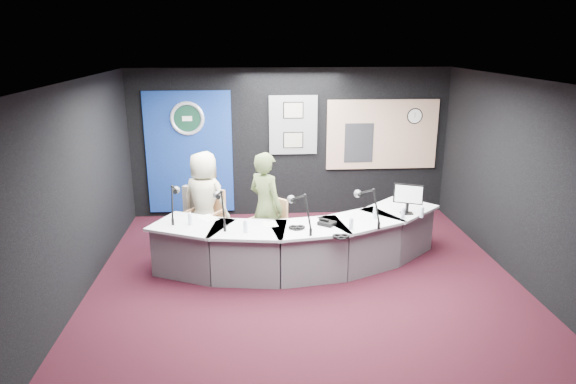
{
  "coord_description": "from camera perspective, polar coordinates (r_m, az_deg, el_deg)",
  "views": [
    {
      "loc": [
        -0.72,
        -6.54,
        3.32
      ],
      "look_at": [
        -0.2,
        0.8,
        1.1
      ],
      "focal_mm": 32.0,
      "sensor_mm": 36.0,
      "label": 1
    }
  ],
  "objects": [
    {
      "name": "person_woman",
      "position": [
        7.78,
        -2.48,
        -1.7
      ],
      "size": [
        0.73,
        0.73,
        1.71
      ],
      "primitive_type": "imported",
      "rotation": [
        0.0,
        0.0,
        2.34
      ],
      "color": "#4E5E31",
      "rests_on": "ground"
    },
    {
      "name": "wall_front",
      "position": [
        4.08,
        6.69,
        -11.33
      ],
      "size": [
        6.0,
        0.02,
        2.8
      ],
      "primitive_type": "cube",
      "color": "black",
      "rests_on": "ground"
    },
    {
      "name": "boom_mic_a",
      "position": [
        7.72,
        -12.54,
        -0.71
      ],
      "size": [
        0.16,
        0.74,
        0.6
      ],
      "primitive_type": null,
      "color": "black",
      "rests_on": "broadcast_desk"
    },
    {
      "name": "boom_mic_b",
      "position": [
        7.35,
        -7.51,
        -1.33
      ],
      "size": [
        0.25,
        0.73,
        0.6
      ],
      "primitive_type": null,
      "color": "black",
      "rests_on": "broadcast_desk"
    },
    {
      "name": "computer_monitor",
      "position": [
        7.9,
        13.19,
        -0.19
      ],
      "size": [
        0.45,
        0.21,
        0.32
      ],
      "primitive_type": "cube",
      "rotation": [
        0.0,
        0.0,
        -0.41
      ],
      "color": "black",
      "rests_on": "broadcast_desk"
    },
    {
      "name": "headphones_near",
      "position": [
        6.93,
        5.9,
        -4.9
      ],
      "size": [
        0.21,
        0.21,
        0.03
      ],
      "primitive_type": "torus",
      "color": "black",
      "rests_on": "broadcast_desk"
    },
    {
      "name": "booth_glow",
      "position": [
        9.97,
        10.43,
        6.29
      ],
      "size": [
        2.0,
        0.02,
        1.2
      ],
      "primitive_type": "cube",
      "color": "beige",
      "rests_on": "booth_window_frame"
    },
    {
      "name": "wall_left",
      "position": [
        7.18,
        -22.4,
        0.0
      ],
      "size": [
        0.02,
        6.0,
        2.8
      ],
      "primitive_type": "cube",
      "color": "black",
      "rests_on": "ground"
    },
    {
      "name": "notepad",
      "position": [
        7.39,
        -2.0,
        -3.55
      ],
      "size": [
        0.23,
        0.29,
        0.0
      ],
      "primitive_type": "cube",
      "rotation": [
        0.0,
        0.0,
        0.16
      ],
      "color": "white",
      "rests_on": "broadcast_desk"
    },
    {
      "name": "draped_jacket",
      "position": [
        8.61,
        -10.13,
        -1.75
      ],
      "size": [
        0.47,
        0.36,
        0.7
      ],
      "primitive_type": "cube",
      "rotation": [
        0.0,
        0.0,
        -0.59
      ],
      "color": "slate",
      "rests_on": "armchair_left"
    },
    {
      "name": "desk_phone",
      "position": [
        7.36,
        4.33,
        -3.48
      ],
      "size": [
        0.28,
        0.28,
        0.06
      ],
      "primitive_type": "cube",
      "rotation": [
        0.0,
        0.0,
        -0.66
      ],
      "color": "black",
      "rests_on": "broadcast_desk"
    },
    {
      "name": "wall_right",
      "position": [
        7.76,
        24.75,
        0.9
      ],
      "size": [
        0.02,
        6.0,
        2.8
      ],
      "primitive_type": "cube",
      "color": "black",
      "rests_on": "ground"
    },
    {
      "name": "seal_center",
      "position": [
        9.65,
        -11.14,
        8.02
      ],
      "size": [
        0.48,
        0.01,
        0.48
      ],
      "primitive_type": "cylinder",
      "rotation": [
        1.57,
        0.0,
        0.0
      ],
      "color": "#0D3120",
      "rests_on": "backdrop_panel"
    },
    {
      "name": "paper_stack",
      "position": [
        7.71,
        -8.89,
        -2.87
      ],
      "size": [
        0.35,
        0.38,
        0.0
      ],
      "primitive_type": "cube",
      "rotation": [
        0.0,
        0.0,
        0.58
      ],
      "color": "white",
      "rests_on": "broadcast_desk"
    },
    {
      "name": "ground",
      "position": [
        7.36,
        2.02,
        -10.01
      ],
      "size": [
        6.0,
        6.0,
        0.0
      ],
      "primitive_type": "plane",
      "color": "black",
      "rests_on": "ground"
    },
    {
      "name": "armchair_right",
      "position": [
        7.91,
        -2.45,
        -4.28
      ],
      "size": [
        0.76,
        0.76,
        0.95
      ],
      "primitive_type": null,
      "rotation": [
        0.0,
        0.0,
        -0.81
      ],
      "color": "tan",
      "rests_on": "ground"
    },
    {
      "name": "wall_back",
      "position": [
        9.75,
        0.27,
        5.44
      ],
      "size": [
        6.0,
        0.02,
        2.8
      ],
      "primitive_type": "cube",
      "color": "black",
      "rests_on": "ground"
    },
    {
      "name": "boom_mic_c",
      "position": [
        7.12,
        1.41,
        -1.79
      ],
      "size": [
        0.34,
        0.7,
        0.6
      ],
      "primitive_type": null,
      "color": "black",
      "rests_on": "broadcast_desk"
    },
    {
      "name": "ceiling",
      "position": [
        6.59,
        2.27,
        12.27
      ],
      "size": [
        6.0,
        6.0,
        0.02
      ],
      "primitive_type": "cube",
      "color": "silver",
      "rests_on": "ground"
    },
    {
      "name": "framed_photo_lower",
      "position": [
        9.68,
        0.59,
        5.78
      ],
      "size": [
        0.34,
        0.02,
        0.27
      ],
      "primitive_type": "cube",
      "color": "gray",
      "rests_on": "pinboard"
    },
    {
      "name": "boom_mic_d",
      "position": [
        7.46,
        8.9,
        -1.12
      ],
      "size": [
        0.31,
        0.71,
        0.6
      ],
      "primitive_type": null,
      "color": "black",
      "rests_on": "broadcast_desk"
    },
    {
      "name": "backdrop_panel",
      "position": [
        9.8,
        -10.9,
        4.29
      ],
      "size": [
        1.6,
        0.05,
        2.3
      ],
      "primitive_type": "cube",
      "color": "navy",
      "rests_on": "wall_back"
    },
    {
      "name": "person_man",
      "position": [
        8.34,
        -9.25,
        -0.97
      ],
      "size": [
        0.93,
        0.8,
        1.61
      ],
      "primitive_type": "imported",
      "rotation": [
        0.0,
        0.0,
        2.7
      ],
      "color": "beige",
      "rests_on": "ground"
    },
    {
      "name": "framed_photo_upper",
      "position": [
        9.59,
        0.6,
        9.07
      ],
      "size": [
        0.34,
        0.02,
        0.27
      ],
      "primitive_type": "cube",
      "color": "gray",
      "rests_on": "pinboard"
    },
    {
      "name": "booth_window_frame",
      "position": [
        9.98,
        10.41,
        6.3
      ],
      "size": [
        2.12,
        0.06,
        1.32
      ],
      "primitive_type": "cube",
      "color": "tan",
      "rests_on": "wall_back"
    },
    {
      "name": "headphones_far",
      "position": [
        7.21,
        0.99,
        -3.94
      ],
      "size": [
        0.22,
        0.22,
        0.04
      ],
      "primitive_type": "torus",
      "color": "black",
      "rests_on": "broadcast_desk"
    },
    {
      "name": "agency_seal",
      "position": [
        9.64,
        -11.14,
        8.02
      ],
      "size": [
        0.63,
        0.07,
        0.63
      ],
      "primitive_type": "torus",
      "rotation": [
        1.57,
        0.0,
        0.0
      ],
      "color": "silver",
      "rests_on": "backdrop_panel"
    },
    {
      "name": "water_bottles",
      "position": [
        7.31,
        2.42,
        -3.04
      ],
      "size": [
        3.46,
        0.5,
        0.18
      ],
      "primitive_type": null,
      "color": "silver",
      "rests_on": "broadcast_desk"
    },
    {
      "name": "armchair_left",
      "position": [
        8.45,
        -9.14,
        -3.09
      ],
      "size": [
        0.75,
        0.75,
        0.96
      ],
      "primitive_type": null,
      "rotation": [
        0.0,
        0.0,
        -0.59
      ],
      "color": "tan",
      "rests_on": "ground"
    },
    {
      "name": "broadcast_desk",
      "position": [
        7.7,
        1.25,
        -5.69
      ],
      "size": [
        4.5,
        1.9,
        0.75
      ],
      "primitive_type": null,
      "color": "silver",
      "rests_on": "ground"
    },
    {
      "name": "equipment_rack",
      "position": [
        9.88,
        7.87,
        5.43
      ],
      "size": [
        0.55,
        0.02,
        0.75
      ],
      "primitive_type": "cube",
      "color": "black",
      "rests_on": "booth_window_frame"
    },
    {
      "name": "wall_clock",
      "position": [
        10.06,
        13.91,
        8.19
      ],
      "size": [
        0.28,
        0.01,
        0.28
      ],
      "primitive_type": "cylinder",
      "rotation": [
        1.57,
        0.0,
        0.0
      ],
      "color": "white",
      "rests_on": "booth_window_frame"
    },
    {
      "name": "pinboard",
      "position": [
        9.66,
        0.58,
        7.44
      ],
      "size": [
        0.9,
        0.04,
        1.1
      ],
      "primitive_type": "cube",
      "color": "slate",
      "rests_on": "wall_back"
    }
  ]
}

